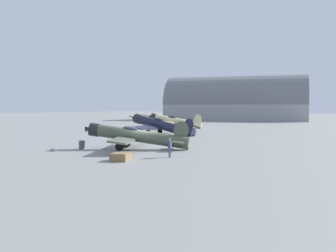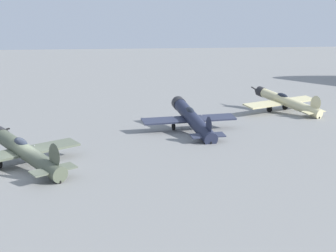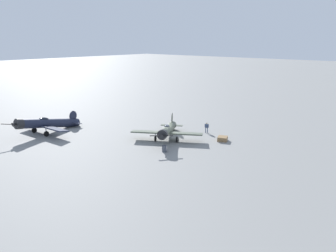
{
  "view_description": "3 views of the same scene",
  "coord_description": "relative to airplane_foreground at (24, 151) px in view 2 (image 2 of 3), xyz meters",
  "views": [
    {
      "loc": [
        -27.19,
        -24.4,
        4.29
      ],
      "look_at": [
        12.44,
        6.06,
        1.6
      ],
      "focal_mm": 39.21,
      "sensor_mm": 36.0,
      "label": 1
    },
    {
      "loc": [
        3.36,
        -36.03,
        10.84
      ],
      "look_at": [
        12.44,
        6.06,
        1.6
      ],
      "focal_mm": 49.55,
      "sensor_mm": 36.0,
      "label": 2
    },
    {
      "loc": [
        -28.15,
        32.96,
        13.82
      ],
      "look_at": [
        0.0,
        0.0,
        1.8
      ],
      "focal_mm": 33.35,
      "sensor_mm": 36.0,
      "label": 3
    }
  ],
  "objects": [
    {
      "name": "airplane_mid_apron",
      "position": [
        16.09,
        9.51,
        0.11
      ],
      "size": [
        10.36,
        12.34,
        3.4
      ],
      "rotation": [
        0.0,
        0.0,
        1.65
      ],
      "color": "#1E2338",
      "rests_on": "ground_plane"
    },
    {
      "name": "airplane_foreground",
      "position": [
        0.0,
        0.0,
        0.0
      ],
      "size": [
        9.53,
        10.54,
        2.91
      ],
      "rotation": [
        0.0,
        0.0,
        2.12
      ],
      "color": "#4C5442",
      "rests_on": "ground_plane"
    },
    {
      "name": "airplane_far_line",
      "position": [
        30.82,
        18.0,
        0.1
      ],
      "size": [
        11.93,
        11.45,
        2.99
      ],
      "rotation": [
        0.0,
        0.0,
        1.98
      ],
      "color": "beige",
      "rests_on": "ground_plane"
    },
    {
      "name": "ground_plane",
      "position": [
        0.26,
        -0.43,
        -1.35
      ],
      "size": [
        400.0,
        400.0,
        0.0
      ],
      "primitive_type": "plane",
      "color": "gray"
    }
  ]
}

